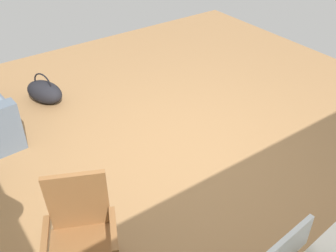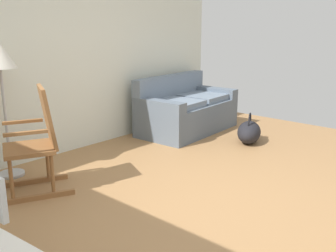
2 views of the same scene
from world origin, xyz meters
name	(u,v)px [view 1 (image 1 of 2)]	position (x,y,z in m)	size (l,w,h in m)	color
ground_plane	(183,159)	(0.00, 0.00, 0.00)	(7.29, 7.29, 0.00)	#9E7247
rocking_chair	(83,238)	(-0.76, 1.51, 0.50)	(0.89, 0.75, 1.05)	brown
duffel_bag	(45,92)	(2.08, 0.78, 0.15)	(0.64, 0.52, 0.43)	black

